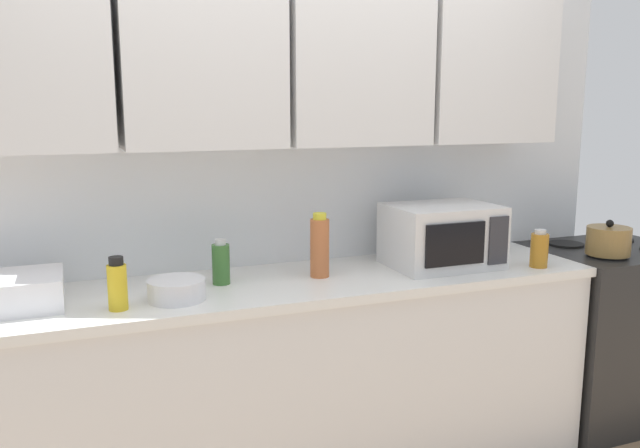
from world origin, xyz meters
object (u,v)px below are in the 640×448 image
(kettle, at_px, (608,241))
(bottle_amber_vinegar, at_px, (539,249))
(bottle_yellow_mustard, at_px, (117,285))
(microwave, at_px, (442,236))
(bottle_spice_jar, at_px, (320,247))
(dish_rack, at_px, (7,292))
(bowl_ceramic_small, at_px, (177,290))
(stove_range, at_px, (605,331))
(bottle_green_oil, at_px, (221,263))

(kettle, distance_m, bottle_amber_vinegar, 0.45)
(kettle, distance_m, bottle_yellow_mustard, 2.27)
(kettle, xyz_separation_m, bottle_yellow_mustard, (-2.27, 0.00, 0.01))
(microwave, relative_size, bottle_yellow_mustard, 2.47)
(kettle, xyz_separation_m, bottle_spice_jar, (-1.43, 0.16, 0.05))
(microwave, relative_size, dish_rack, 1.26)
(kettle, xyz_separation_m, microwave, (-0.85, 0.14, 0.06))
(bottle_amber_vinegar, xyz_separation_m, bowl_ceramic_small, (-1.61, 0.09, -0.04))
(stove_range, xyz_separation_m, bottle_yellow_mustard, (-2.44, -0.14, 0.54))
(stove_range, distance_m, bottle_amber_vinegar, 0.83)
(kettle, relative_size, dish_rack, 0.54)
(bottle_green_oil, bearing_deg, dish_rack, -176.76)
(bottle_amber_vinegar, bearing_deg, bottle_green_oil, 170.12)
(stove_range, relative_size, microwave, 1.90)
(bottle_yellow_mustard, xyz_separation_m, bottle_green_oil, (0.42, 0.20, -0.00))
(bottle_amber_vinegar, bearing_deg, bowl_ceramic_small, 176.91)
(bottle_green_oil, distance_m, bottle_spice_jar, 0.42)
(stove_range, height_order, dish_rack, dish_rack)
(bottle_spice_jar, bearing_deg, bottle_yellow_mustard, -169.05)
(bottle_spice_jar, xyz_separation_m, bowl_ceramic_small, (-0.62, -0.12, -0.09))
(microwave, relative_size, bottle_spice_jar, 1.74)
(kettle, bearing_deg, stove_range, 39.47)
(bottle_amber_vinegar, distance_m, bowl_ceramic_small, 1.61)
(microwave, xyz_separation_m, dish_rack, (-1.80, 0.02, -0.08))
(microwave, bearing_deg, bottle_green_oil, 176.39)
(bottle_amber_vinegar, distance_m, bottle_spice_jar, 1.01)
(dish_rack, xyz_separation_m, bottle_amber_vinegar, (2.20, -0.20, 0.02))
(bottle_yellow_mustard, relative_size, bottle_green_oil, 1.04)
(bottle_green_oil, relative_size, bottle_amber_vinegar, 1.09)
(bowl_ceramic_small, bearing_deg, bottle_amber_vinegar, -3.09)
(kettle, distance_m, microwave, 0.86)
(stove_range, bearing_deg, bottle_green_oil, 178.16)
(stove_range, height_order, bottle_spice_jar, bottle_spice_jar)
(kettle, distance_m, dish_rack, 2.65)
(kettle, relative_size, bottle_yellow_mustard, 1.05)
(stove_range, relative_size, bottle_amber_vinegar, 5.30)
(kettle, relative_size, bottle_amber_vinegar, 1.19)
(dish_rack, xyz_separation_m, bottle_green_oil, (0.79, 0.04, 0.03))
(bottle_yellow_mustard, xyz_separation_m, bottle_amber_vinegar, (1.83, -0.04, -0.01))
(kettle, distance_m, bowl_ceramic_small, 2.06)
(microwave, xyz_separation_m, bowl_ceramic_small, (-1.21, -0.09, -0.10))
(bottle_yellow_mustard, relative_size, bottle_spice_jar, 0.71)
(stove_range, height_order, microwave, microwave)
(dish_rack, distance_m, bottle_green_oil, 0.79)
(dish_rack, relative_size, bowl_ceramic_small, 1.75)
(bottle_green_oil, xyz_separation_m, bottle_spice_jar, (0.42, -0.04, 0.04))
(bottle_amber_vinegar, bearing_deg, stove_range, 16.27)
(bottle_yellow_mustard, bearing_deg, dish_rack, 157.02)
(microwave, bearing_deg, kettle, -9.49)
(microwave, relative_size, bottle_green_oil, 2.56)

